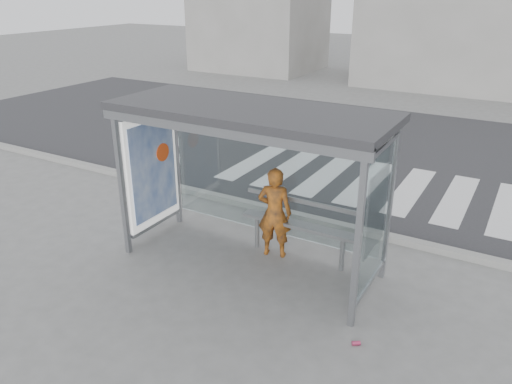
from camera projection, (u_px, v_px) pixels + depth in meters
ground at (250, 264)px, 8.23m from camera, size 80.00×80.00×0.00m
road at (378, 150)px, 13.83m from camera, size 30.00×10.00×0.01m
curb at (300, 216)px, 9.76m from camera, size 30.00×0.18×0.12m
crosswalk at (366, 182)px, 11.60m from camera, size 6.55×3.00×0.00m
bus_shelter at (230, 144)px, 7.68m from camera, size 4.25×1.65×2.62m
building_left at (260, 10)px, 26.07m from camera, size 6.00×5.00×6.00m
building_center at (460, 28)px, 21.67m from camera, size 8.00×5.00×5.00m
person at (275, 213)px, 8.22m from camera, size 0.65×0.50×1.57m
bench at (299, 225)px, 8.19m from camera, size 2.01×0.25×1.04m
soda_can at (356, 343)px, 6.36m from camera, size 0.12×0.11×0.06m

